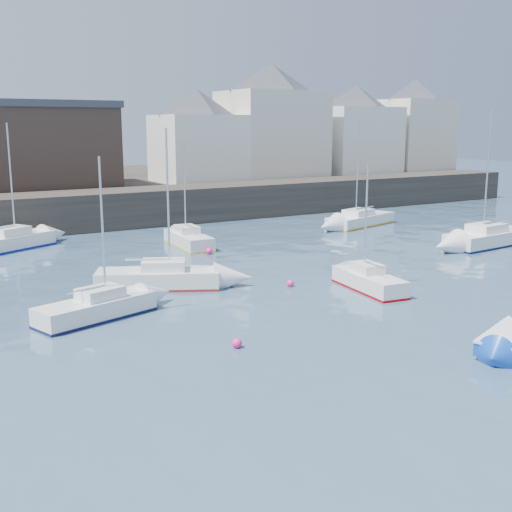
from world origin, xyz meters
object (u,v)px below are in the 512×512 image
buoy_mid (290,287)px  buoy_far (209,254)px  sailboat_h (8,242)px  sailboat_c (369,281)px  sailboat_d (489,238)px  sailboat_a (97,308)px  sailboat_f (188,239)px  sailboat_g (360,220)px  buoy_near (237,348)px  sailboat_b (159,278)px

buoy_mid → buoy_far: bearing=88.5°
buoy_mid → sailboat_h: bearing=120.6°
sailboat_h → buoy_far: size_ratio=19.04×
sailboat_c → buoy_far: 12.93m
sailboat_h → buoy_far: sailboat_h is taller
sailboat_d → buoy_far: sailboat_d is taller
sailboat_a → buoy_far: size_ratio=15.84×
sailboat_f → sailboat_g: bearing=3.6°
sailboat_c → buoy_mid: 4.10m
sailboat_a → sailboat_d: sailboat_d is taller
sailboat_f → sailboat_h: sailboat_h is taller
buoy_far → sailboat_a: bearing=-136.3°
sailboat_c → sailboat_h: bearing=123.5°
sailboat_c → sailboat_d: (15.39, 5.11, 0.08)m
sailboat_h → buoy_far: 13.90m
sailboat_f → sailboat_g: (16.45, 1.04, -0.00)m
sailboat_a → buoy_near: bearing=-61.9°
sailboat_f → buoy_far: 3.29m
sailboat_b → buoy_near: sailboat_b is taller
sailboat_g → buoy_near: bearing=-138.5°
sailboat_d → sailboat_g: size_ratio=1.05×
sailboat_h → sailboat_b: bearing=-72.3°
sailboat_d → sailboat_f: size_ratio=1.30×
buoy_near → sailboat_d: bearing=19.9°
buoy_far → sailboat_h: bearing=142.9°
sailboat_c → sailboat_d: sailboat_d is taller
sailboat_f → buoy_mid: bearing=-91.2°
buoy_mid → buoy_near: bearing=-136.1°
sailboat_d → sailboat_f: (-18.20, 10.74, -0.06)m
buoy_near → buoy_far: size_ratio=0.88×
buoy_near → buoy_far: 18.26m
sailboat_c → sailboat_h: size_ratio=0.77×
sailboat_h → buoy_near: sailboat_h is taller
sailboat_g → sailboat_h: bearing=171.6°
sailboat_c → sailboat_h: sailboat_h is taller
sailboat_d → sailboat_c: bearing=-161.6°
buoy_near → sailboat_f: bearing=69.9°
sailboat_f → buoy_near: sailboat_f is taller
sailboat_b → buoy_far: sailboat_b is taller
sailboat_b → sailboat_c: sailboat_b is taller
sailboat_d → sailboat_h: (-29.30, 15.86, -0.02)m
sailboat_c → sailboat_g: sailboat_g is taller
sailboat_a → sailboat_h: size_ratio=0.83×
buoy_mid → sailboat_f: bearing=88.8°
sailboat_d → buoy_far: (-18.22, 7.49, -0.58)m
buoy_mid → buoy_far: (0.25, 9.94, 0.00)m
buoy_near → sailboat_b: bearing=84.4°
sailboat_g → sailboat_h: 27.84m
sailboat_g → sailboat_a: bearing=-151.9°
sailboat_f → buoy_far: bearing=-90.2°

